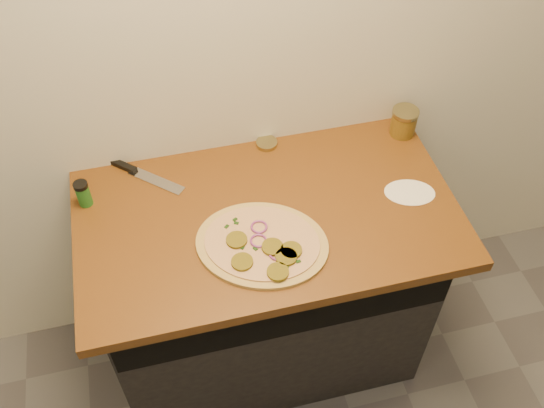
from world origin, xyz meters
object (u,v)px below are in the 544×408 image
object	(u,v)px
chefs_knife	(138,172)
pizza	(262,244)
salsa_jar	(404,122)
spice_shaker	(83,194)

from	to	relation	value
chefs_knife	pizza	bearing A→B (deg)	-50.06
pizza	salsa_jar	world-z (taller)	salsa_jar
pizza	spice_shaker	bearing A→B (deg)	149.05
spice_shaker	chefs_knife	bearing A→B (deg)	28.46
chefs_knife	spice_shaker	xyz separation A→B (m)	(-0.17, -0.09, 0.04)
salsa_jar	spice_shaker	distance (m)	1.10
chefs_knife	salsa_jar	xyz separation A→B (m)	(0.93, -0.02, 0.05)
salsa_jar	spice_shaker	xyz separation A→B (m)	(-1.10, -0.07, -0.01)
pizza	spice_shaker	size ratio (longest dim) A/B	5.70
pizza	chefs_knife	distance (m)	0.52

